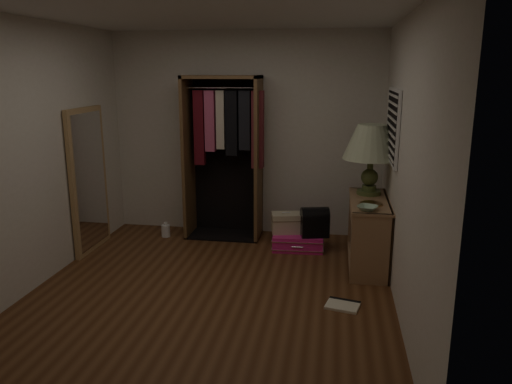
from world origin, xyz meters
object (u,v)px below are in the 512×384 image
(console_bookshelf, at_px, (368,230))
(black_bag, at_px, (315,221))
(table_lamp, at_px, (371,144))
(floor_mirror, at_px, (89,180))
(pink_suitcase, at_px, (298,241))
(train_case, at_px, (286,223))
(white_jug, at_px, (166,231))
(open_wardrobe, at_px, (226,143))

(console_bookshelf, xyz_separation_m, black_bag, (-0.60, 0.32, -0.02))
(console_bookshelf, bearing_deg, table_lamp, 88.75)
(console_bookshelf, height_order, table_lamp, table_lamp)
(console_bookshelf, distance_m, floor_mirror, 3.27)
(pink_suitcase, xyz_separation_m, train_case, (-0.15, 0.03, 0.21))
(train_case, bearing_deg, floor_mirror, 178.92)
(console_bookshelf, xyz_separation_m, pink_suitcase, (-0.79, 0.37, -0.30))
(table_lamp, relative_size, white_jug, 4.26)
(console_bookshelf, bearing_deg, pink_suitcase, 155.07)
(train_case, distance_m, table_lamp, 1.40)
(floor_mirror, height_order, train_case, floor_mirror)
(floor_mirror, bearing_deg, black_bag, 7.68)
(white_jug, bearing_deg, floor_mirror, -141.44)
(black_bag, relative_size, white_jug, 1.87)
(console_bookshelf, relative_size, white_jug, 5.74)
(pink_suitcase, bearing_deg, open_wardrobe, 156.28)
(train_case, height_order, black_bag, black_bag)
(train_case, height_order, white_jug, train_case)
(floor_mirror, xyz_separation_m, black_bag, (2.64, 0.36, -0.48))
(open_wardrobe, distance_m, train_case, 1.26)
(table_lamp, bearing_deg, floor_mirror, -175.49)
(floor_mirror, bearing_deg, console_bookshelf, 0.70)
(black_bag, height_order, table_lamp, table_lamp)
(floor_mirror, height_order, pink_suitcase, floor_mirror)
(floor_mirror, relative_size, black_bag, 4.67)
(pink_suitcase, height_order, white_jug, white_jug)
(table_lamp, bearing_deg, console_bookshelf, -91.25)
(open_wardrobe, xyz_separation_m, black_bag, (1.15, -0.42, -0.85))
(open_wardrobe, distance_m, black_bag, 1.49)
(table_lamp, distance_m, white_jug, 2.84)
(open_wardrobe, distance_m, floor_mirror, 1.72)
(floor_mirror, height_order, black_bag, floor_mirror)
(console_bookshelf, bearing_deg, black_bag, 152.04)
(console_bookshelf, relative_size, black_bag, 3.08)
(console_bookshelf, height_order, floor_mirror, floor_mirror)
(train_case, bearing_deg, table_lamp, -22.94)
(console_bookshelf, distance_m, train_case, 1.03)
(open_wardrobe, relative_size, white_jug, 10.51)
(table_lamp, bearing_deg, white_jug, 172.95)
(black_bag, xyz_separation_m, white_jug, (-1.93, 0.21, -0.29))
(black_bag, relative_size, table_lamp, 0.44)
(floor_mirror, relative_size, white_jug, 8.71)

